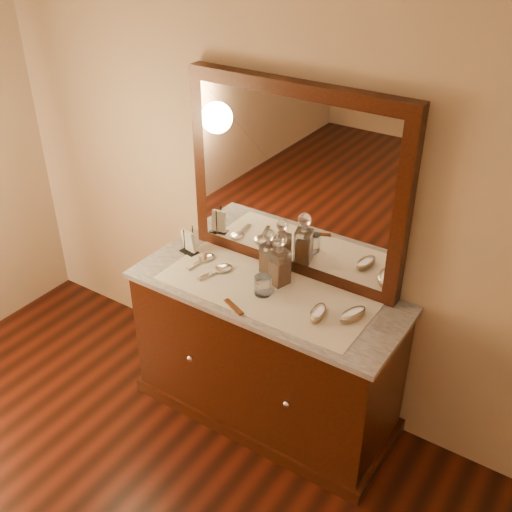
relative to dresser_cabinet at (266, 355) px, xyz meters
The scene contains 18 objects.
dresser_cabinet is the anchor object (origin of this frame).
dresser_plinth 0.37m from the dresser_cabinet, ahead, with size 1.46×0.59×0.08m, color black.
knob_left 0.42m from the dresser_cabinet, 136.47° to the right, with size 0.04×0.04×0.04m, color silver.
knob_right 0.42m from the dresser_cabinet, 43.53° to the right, with size 0.04×0.04×0.04m, color silver.
marble_top 0.42m from the dresser_cabinet, ahead, with size 1.44×0.59×0.03m, color silver.
mirror_frame 0.97m from the dresser_cabinet, 90.00° to the left, with size 1.20×0.08×1.00m, color black.
mirror_glass 0.96m from the dresser_cabinet, 90.00° to the left, with size 1.06×0.01×0.86m, color white.
lace_runner 0.44m from the dresser_cabinet, 90.00° to the right, with size 1.10×0.45×0.00m, color white.
pin_dish 0.45m from the dresser_cabinet, 54.46° to the right, with size 0.07×0.07×0.01m, color white.
comb 0.50m from the dresser_cabinet, 101.90° to the right, with size 0.15×0.03×0.01m, color brown.
napkin_rack 0.75m from the dresser_cabinet, behind, with size 0.11×0.08×0.16m.
decanter_left 0.56m from the dresser_cabinet, 118.75° to the left, with size 0.08×0.08×0.25m.
decanter_right 0.56m from the dresser_cabinet, 75.15° to the left, with size 0.11×0.11×0.29m.
brush_near 0.57m from the dresser_cabinet, 10.94° to the right, with size 0.09×0.16×0.04m.
brush_far 0.66m from the dresser_cabinet, ahead, with size 0.11×0.17×0.04m.
hand_mirror_outer 0.63m from the dresser_cabinet, behind, with size 0.09×0.20×0.02m.
hand_mirror_inner 0.54m from the dresser_cabinet, behind, with size 0.11×0.22×0.02m.
tumblers 0.50m from the dresser_cabinet, 81.60° to the right, with size 0.09×0.09×0.10m.
Camera 1 is at (1.35, -0.19, 2.61)m, focal length 42.55 mm.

